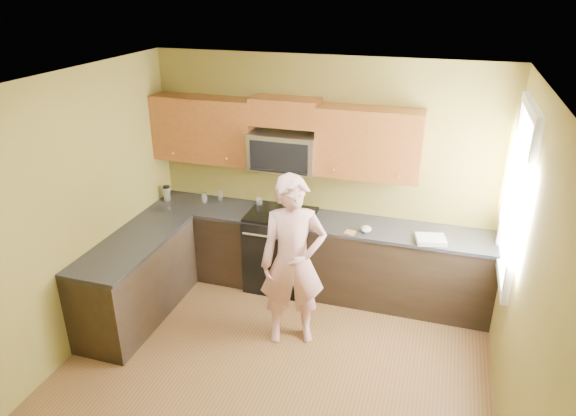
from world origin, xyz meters
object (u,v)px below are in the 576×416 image
at_px(microwave, 284,169).
at_px(travel_mug, 168,200).
at_px(frying_pan, 289,215).
at_px(butter_tub, 300,223).
at_px(stove, 281,249).
at_px(woman, 293,262).

relative_size(microwave, travel_mug, 4.13).
bearing_deg(microwave, travel_mug, -175.98).
bearing_deg(travel_mug, frying_pan, -1.74).
height_order(butter_tub, travel_mug, travel_mug).
distance_m(stove, frying_pan, 0.49).
distance_m(microwave, frying_pan, 0.53).
relative_size(woman, butter_tub, 15.37).
bearing_deg(travel_mug, woman, -26.75).
relative_size(stove, travel_mug, 5.16).
distance_m(stove, butter_tub, 0.53).
relative_size(microwave, butter_tub, 6.54).
xyz_separation_m(frying_pan, travel_mug, (-1.59, 0.05, -0.03)).
height_order(stove, frying_pan, frying_pan).
height_order(stove, butter_tub, butter_tub).
bearing_deg(stove, travel_mug, 179.21).
height_order(woman, frying_pan, woman).
bearing_deg(stove, woman, -65.62).
bearing_deg(woman, stove, 93.65).
relative_size(stove, microwave, 1.25).
distance_m(butter_tub, travel_mug, 1.75).
xyz_separation_m(butter_tub, travel_mug, (-1.74, 0.14, -0.00)).
xyz_separation_m(microwave, butter_tub, (0.26, -0.25, -0.53)).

